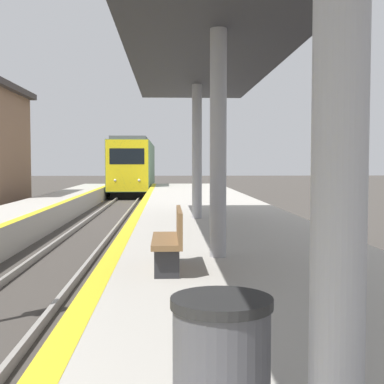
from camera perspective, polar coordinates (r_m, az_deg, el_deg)
name	(u,v)px	position (r m, az deg, el deg)	size (l,w,h in m)	color
train	(135,167)	(43.28, -6.15, 2.72)	(2.84, 16.61, 4.26)	black
station_canopy	(218,31)	(9.37, 2.84, 16.80)	(3.42, 19.21, 4.06)	#99999E
trash_bin	(221,367)	(3.29, 3.16, -18.16)	(0.60, 0.60, 0.83)	#4C4C51
bench	(171,238)	(8.07, -2.24, -4.91)	(0.44, 1.51, 0.92)	brown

